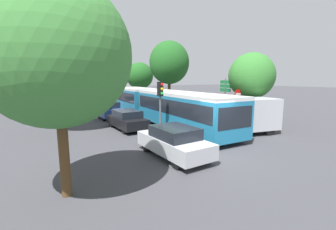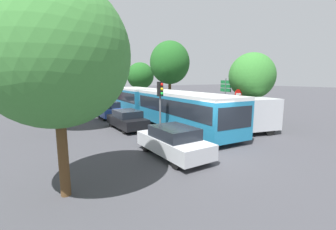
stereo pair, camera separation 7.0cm
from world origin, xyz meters
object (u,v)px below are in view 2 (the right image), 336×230
Objects in this scene: queued_car_silver at (173,141)px; traffic_light at (160,96)px; tree_left_mid at (57,54)px; tree_right_far at (140,77)px; tree_left_distant at (44,67)px; tree_left_far at (43,68)px; queued_car_white at (90,104)px; tree_right_near at (252,76)px; queued_car_black at (127,120)px; queued_car_blue at (107,110)px; tree_right_mid at (170,63)px; direction_sign_post at (225,91)px; tree_left_near at (55,54)px; no_entry_sign at (238,102)px; articulated_bus at (159,103)px; city_bus_rear at (71,91)px; white_van at (243,115)px.

queued_car_silver is 1.22× the size of traffic_light.
tree_right_far is at bearing 50.95° from tree_left_mid.
tree_left_far is at bearing -92.51° from tree_left_distant.
queued_car_white is 14.76m from traffic_light.
tree_left_far is at bearing 133.67° from tree_right_near.
queued_car_white is 11.09m from tree_right_far.
queued_car_white is at bearing -146.99° from tree_right_far.
queued_car_black is 5.54m from queued_car_blue.
queued_car_blue reaches higher than queued_car_white.
tree_left_far is at bearing 173.02° from tree_right_mid.
tree_right_mid is (13.59, -1.66, 0.86)m from tree_left_far.
queued_car_silver is at bearing 41.49° from direction_sign_post.
queued_car_white is 0.65× the size of tree_left_near.
tree_left_mid is (-11.29, 5.36, 3.34)m from no_entry_sign.
tree_right_mid reaches higher than tree_right_near.
tree_left_distant is (-7.74, 16.95, 3.49)m from articulated_bus.
tree_right_mid is at bearing -47.11° from queued_car_black.
tree_right_mid is (9.17, 15.53, 4.79)m from queued_car_silver.
tree_left_near is (-12.18, -4.28, 2.38)m from no_entry_sign.
queued_car_black is 6.32m from tree_left_mid.
queued_car_silver is at bearing -65.26° from tree_left_mid.
tree_right_near is at bearing -164.22° from city_bus_rear.
city_bus_rear is at bearing 116.25° from tree_right_mid.
tree_right_far reaches higher than tree_right_near.
tree_right_mid reaches higher than direction_sign_post.
articulated_bus is at bearing -144.13° from no_entry_sign.
no_entry_sign is 2.45m from tree_right_near.
queued_car_blue is at bearing 134.07° from tree_right_near.
queued_car_white is at bearing -154.36° from no_entry_sign.
queued_car_blue is 8.00m from tree_left_far.
city_bus_rear is 17.49m from tree_left_far.
queued_car_silver is 18.66m from tree_right_mid.
tree_left_mid reaches higher than traffic_light.
direction_sign_post is at bearing 85.38° from traffic_light.
queued_car_black is at bearing -175.03° from traffic_light.
tree_right_near is at bearing -46.33° from tree_left_far.
white_van is at bearing -79.83° from queued_car_silver.
tree_left_mid is 1.44× the size of tree_right_near.
tree_right_near is 12.51m from tree_right_mid.
tree_right_mid is (0.18, 12.38, 1.74)m from tree_right_near.
white_van is 0.96× the size of tree_right_near.
city_bus_rear is 15.43m from queued_car_white.
tree_left_near reaches higher than city_bus_rear.
queued_car_black is (-3.49, -1.65, -0.82)m from articulated_bus.
tree_right_near reaches higher than queued_car_white.
tree_left_mid is (0.89, 9.64, 0.96)m from tree_left_near.
queued_car_blue is 12.21m from white_van.
no_entry_sign is (3.76, -5.20, 0.36)m from articulated_bus.
queued_car_white is 15.55m from direction_sign_post.
articulated_bus reaches higher than queued_car_white.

